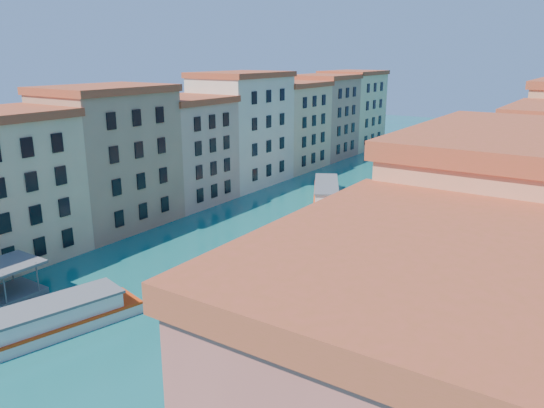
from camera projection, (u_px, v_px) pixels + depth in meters
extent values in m
cube|color=tan|center=(3.00, 191.00, 62.79)|extent=(12.00, 15.00, 17.00)
cube|color=#A27657|center=(110.00, 161.00, 75.34)|extent=(12.00, 17.00, 19.00)
cube|color=#9C4722|center=(104.00, 89.00, 72.61)|extent=(12.80, 17.40, 1.00)
cube|color=tan|center=(185.00, 153.00, 88.11)|extent=(12.00, 14.00, 16.50)
cube|color=#9C4722|center=(183.00, 100.00, 85.72)|extent=(12.80, 14.40, 1.00)
cube|color=beige|center=(242.00, 131.00, 100.46)|extent=(12.00, 18.00, 20.00)
cube|color=#9C4722|center=(241.00, 74.00, 97.59)|extent=(12.80, 18.40, 1.00)
cube|color=tan|center=(289.00, 128.00, 114.43)|extent=(12.00, 16.00, 17.50)
cube|color=#9C4722|center=(290.00, 84.00, 111.90)|extent=(12.80, 16.40, 1.00)
cube|color=#9E735B|center=(323.00, 119.00, 126.72)|extent=(12.00, 15.00, 18.50)
cube|color=#9C4722|center=(325.00, 77.00, 124.05)|extent=(12.80, 15.40, 1.00)
cube|color=#C5B887|center=(352.00, 112.00, 139.48)|extent=(12.00, 17.00, 19.00)
cube|color=#9C4722|center=(354.00, 73.00, 136.74)|extent=(12.80, 17.40, 1.00)
cube|color=#9C4722|center=(449.00, 260.00, 17.73)|extent=(12.80, 15.40, 1.00)
cube|color=tan|center=(511.00, 300.00, 32.74)|extent=(12.00, 17.00, 19.00)
cube|color=#9C4722|center=(532.00, 139.00, 30.01)|extent=(12.80, 17.40, 1.00)
cube|color=tan|center=(543.00, 246.00, 45.51)|extent=(12.00, 14.00, 16.50)
cube|color=#A39983|center=(498.00, 233.00, 72.72)|extent=(4.00, 140.00, 1.00)
cube|color=maroon|center=(385.00, 355.00, 38.66)|extent=(3.20, 15.30, 0.25)
cylinder|color=#5C5C5F|center=(335.00, 403.00, 35.73)|extent=(0.12, 0.12, 3.00)
cylinder|color=#5C5C5F|center=(392.00, 338.00, 43.90)|extent=(0.12, 0.12, 3.00)
cube|color=maroon|center=(446.00, 282.00, 51.09)|extent=(3.20, 12.60, 0.25)
cylinder|color=#5C5C5F|center=(416.00, 309.00, 48.87)|extent=(0.12, 0.12, 3.00)
cylinder|color=#5C5C5F|center=(443.00, 278.00, 55.61)|extent=(0.12, 0.12, 3.00)
cylinder|color=brown|center=(347.00, 351.00, 42.30)|extent=(0.24, 0.24, 3.20)
cylinder|color=brown|center=(359.00, 348.00, 42.78)|extent=(0.24, 0.24, 3.20)
cylinder|color=brown|center=(371.00, 344.00, 43.26)|extent=(0.24, 0.24, 3.20)
cylinder|color=brown|center=(408.00, 289.00, 53.52)|extent=(0.24, 0.24, 3.20)
cylinder|color=brown|center=(417.00, 287.00, 54.00)|extent=(0.24, 0.24, 3.20)
cylinder|color=brown|center=(426.00, 285.00, 54.48)|extent=(0.24, 0.24, 3.20)
cylinder|color=brown|center=(457.00, 239.00, 67.95)|extent=(0.24, 0.24, 3.20)
cylinder|color=brown|center=(463.00, 238.00, 68.43)|extent=(0.24, 0.24, 3.20)
cylinder|color=brown|center=(470.00, 236.00, 68.91)|extent=(0.24, 0.24, 3.20)
cube|color=silver|center=(34.00, 332.00, 46.55)|extent=(8.87, 19.55, 1.14)
cube|color=silver|center=(33.00, 320.00, 46.21)|extent=(7.47, 15.73, 1.53)
cube|color=#5C5C5F|center=(31.00, 310.00, 45.97)|extent=(7.86, 16.27, 0.24)
cube|color=red|center=(34.00, 327.00, 46.41)|extent=(8.92, 19.56, 0.24)
cube|color=silver|center=(326.00, 195.00, 91.70)|extent=(12.41, 18.29, 1.11)
cube|color=silver|center=(326.00, 189.00, 91.37)|extent=(10.26, 14.81, 1.48)
cube|color=#5C5C5F|center=(327.00, 184.00, 91.13)|extent=(10.72, 15.35, 0.23)
cube|color=red|center=(326.00, 193.00, 91.56)|extent=(12.45, 18.31, 0.23)
cube|color=black|center=(256.00, 265.00, 62.19)|extent=(1.66, 9.43, 0.47)
cone|color=black|center=(282.00, 250.00, 66.10)|extent=(1.05, 2.14, 1.75)
cone|color=black|center=(227.00, 278.00, 58.09)|extent=(1.03, 1.78, 1.54)
imported|color=#23262D|center=(234.00, 267.00, 58.84)|extent=(0.68, 0.47, 1.80)
cube|color=black|center=(288.00, 383.00, 40.03)|extent=(2.31, 9.14, 0.45)
cone|color=black|center=(313.00, 346.00, 44.29)|extent=(1.17, 2.13, 1.69)
imported|color=#27322F|center=(266.00, 399.00, 36.42)|extent=(0.93, 0.77, 1.74)
cube|color=black|center=(406.00, 217.00, 80.79)|extent=(4.00, 10.22, 0.51)
cone|color=black|center=(409.00, 204.00, 85.89)|extent=(1.61, 2.49, 1.92)
cone|color=black|center=(403.00, 226.00, 75.47)|extent=(1.50, 2.10, 1.69)
cube|color=white|center=(252.00, 251.00, 66.43)|extent=(2.99, 6.53, 0.72)
cube|color=#1443A2|center=(255.00, 245.00, 66.58)|extent=(2.04, 2.93, 0.63)
cube|color=white|center=(428.00, 174.00, 108.50)|extent=(3.59, 7.86, 0.87)
cube|color=#1443A2|center=(429.00, 170.00, 108.67)|extent=(2.45, 3.52, 0.76)
cube|color=#001DAF|center=(266.00, 396.00, 38.40)|extent=(5.59, 6.99, 0.51)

